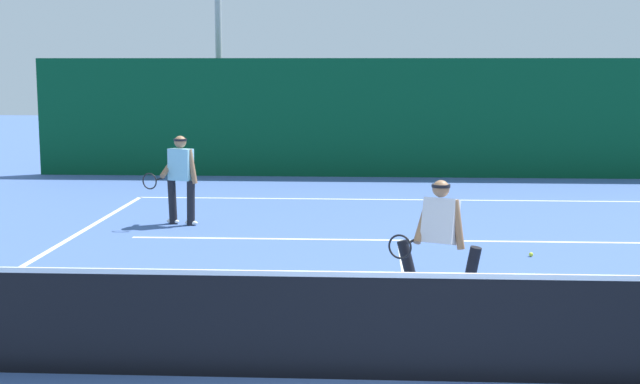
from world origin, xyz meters
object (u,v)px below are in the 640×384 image
player_near (439,238)px  tennis_ball_extra (147,288)px  player_far (180,176)px  light_pole (218,18)px  tennis_ball (531,254)px

player_near → tennis_ball_extra: 3.83m
player_far → light_pole: bearing=-66.2°
tennis_ball_extra → light_pole: (-1.29, 13.32, 4.06)m
tennis_ball → tennis_ball_extra: (-5.32, -2.32, 0.00)m
player_near → tennis_ball: 3.37m
light_pole → tennis_ball_extra: bearing=-84.5°
player_far → tennis_ball: (5.87, -2.35, -0.86)m
tennis_ball → light_pole: (-6.61, 11.00, 4.06)m
tennis_ball → player_far: bearing=158.2°
player_near → player_far: player_far is taller
player_near → light_pole: (-4.99, 13.85, 3.25)m
player_far → light_pole: (-0.74, 8.65, 3.20)m
player_far → tennis_ball_extra: 4.78m
light_pole → player_near: bearing=-70.2°
tennis_ball_extra → light_pole: 13.99m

